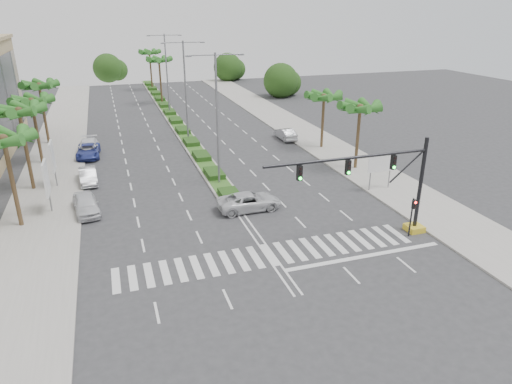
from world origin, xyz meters
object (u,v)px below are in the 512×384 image
car_parked_b (88,176)px  car_parked_c (88,151)px  car_parked_a (86,204)px  car_parked_d (88,147)px  car_crossing (249,201)px  car_right (285,134)px

car_parked_b → car_parked_c: size_ratio=0.83×
car_parked_a → car_parked_b: 7.22m
car_parked_a → car_parked_d: car_parked_a is taller
car_parked_b → car_crossing: (12.70, -10.70, 0.02)m
car_parked_a → car_parked_b: bearing=81.8°
car_parked_a → car_parked_d: 17.15m
car_parked_b → car_parked_c: 8.60m
car_parked_a → car_right: (23.60, 15.75, -0.06)m
car_parked_b → car_crossing: car_crossing is taller
car_parked_a → car_parked_c: size_ratio=0.89×
car_parked_b → car_parked_d: bearing=86.5°
car_parked_c → car_parked_b: bearing=-87.0°
car_crossing → car_right: size_ratio=1.20×
car_parked_c → car_crossing: 23.14m
car_parked_b → car_right: size_ratio=0.98×
car_parked_a → car_crossing: 13.23m
car_parked_b → car_right: (23.53, 8.54, 0.02)m
car_parked_c → car_right: bearing=2.4°
car_parked_d → car_crossing: bearing=-55.6°
car_parked_d → car_crossing: 24.27m
car_parked_a → car_parked_b: car_parked_a is taller
car_parked_a → car_parked_b: (0.07, 7.22, -0.08)m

